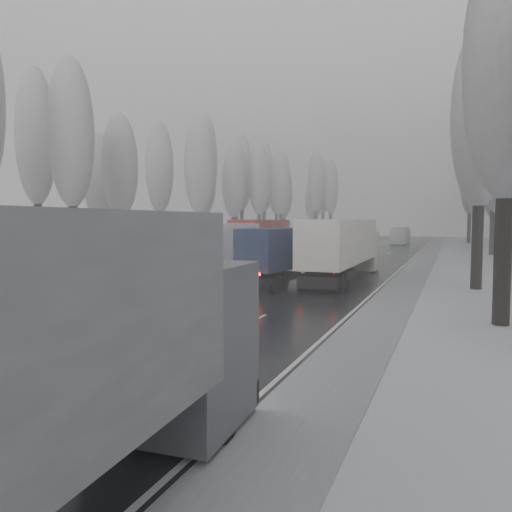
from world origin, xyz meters
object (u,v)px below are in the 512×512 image
Objects in this scene: truck_cream_box at (345,245)px; box_truck_distant at (401,236)px; truck_red_white at (189,250)px; truck_blue_box at (300,250)px; truck_red_red at (259,237)px.

truck_cream_box is 56.19m from box_truck_distant.
truck_cream_box is 1.07× the size of truck_red_white.
truck_blue_box is 8.07m from truck_red_white.
truck_red_red reaches higher than truck_red_white.
truck_blue_box reaches higher than box_truck_distant.
truck_cream_box is at bearing -86.55° from box_truck_distant.
truck_blue_box is 0.88× the size of truck_cream_box.
truck_cream_box is at bearing 34.26° from truck_blue_box.
truck_cream_box is at bearing 44.17° from truck_red_white.
truck_cream_box reaches higher than truck_red_red.
truck_red_white reaches higher than truck_blue_box.
truck_blue_box is at bearing -89.45° from box_truck_distant.
truck_cream_box is 11.21m from truck_red_white.
box_truck_distant is 45.15m from truck_red_red.
truck_cream_box is 16.55m from truck_red_red.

